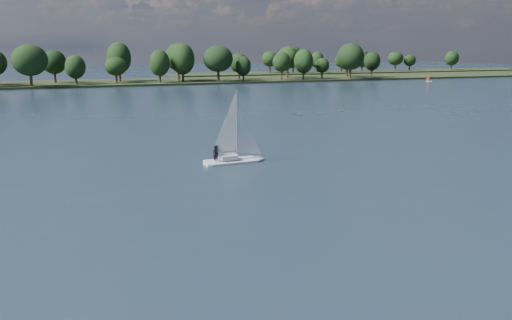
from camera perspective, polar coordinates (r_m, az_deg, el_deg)
The scene contains 6 objects.
ground at distance 113.81m, azimuth -13.14°, elevation 4.00°, with size 700.00×700.00×0.00m, color #233342.
far_shore at distance 224.72m, azimuth -17.74°, elevation 7.20°, with size 660.00×40.00×1.50m, color black.
far_shore_back at distance 324.74m, azimuth 11.18°, elevation 8.61°, with size 220.00×30.00×1.40m, color black.
sailboat at distance 68.30m, azimuth -2.48°, elevation 1.80°, with size 7.12×2.38×9.23m.
dinghy_orange at distance 242.35m, azimuth 16.91°, elevation 7.73°, with size 2.62×1.95×3.91m.
treeline at distance 219.67m, azimuth -21.16°, elevation 9.02°, with size 563.32×73.87×18.02m.
Camera 1 is at (-17.45, -11.61, 13.78)m, focal length 40.00 mm.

